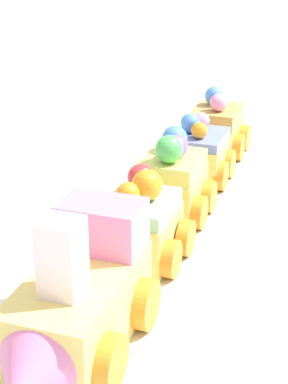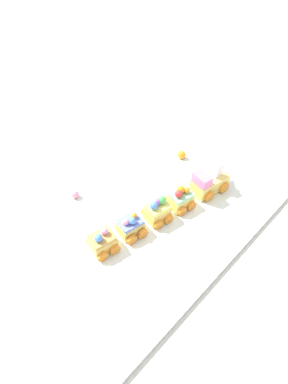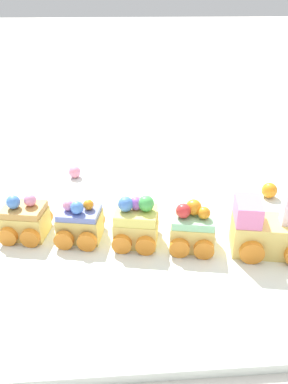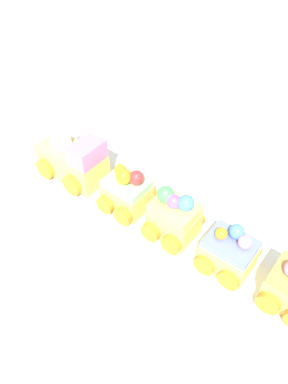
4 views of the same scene
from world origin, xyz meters
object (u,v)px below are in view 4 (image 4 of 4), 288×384
at_px(cake_car_mint, 127,192).
at_px(cake_car_blueberry, 230,252).
at_px(cake_train_locomotive, 69,158).
at_px(cake_car_lemon, 174,217).

relative_size(cake_car_mint, cake_car_blueberry, 1.00).
relative_size(cake_train_locomotive, cake_car_lemon, 1.88).
height_order(cake_car_mint, cake_car_blueberry, cake_car_mint).
distance_m(cake_car_mint, cake_car_blueberry, 0.15).
height_order(cake_train_locomotive, cake_car_lemon, cake_train_locomotive).
bearing_deg(cake_train_locomotive, cake_car_mint, -179.99).
bearing_deg(cake_car_mint, cake_car_lemon, 179.92).
height_order(cake_train_locomotive, cake_car_mint, cake_train_locomotive).
distance_m(cake_car_mint, cake_car_lemon, 0.08).
xyz_separation_m(cake_car_mint, cake_car_blueberry, (-0.15, 0.03, -0.00)).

